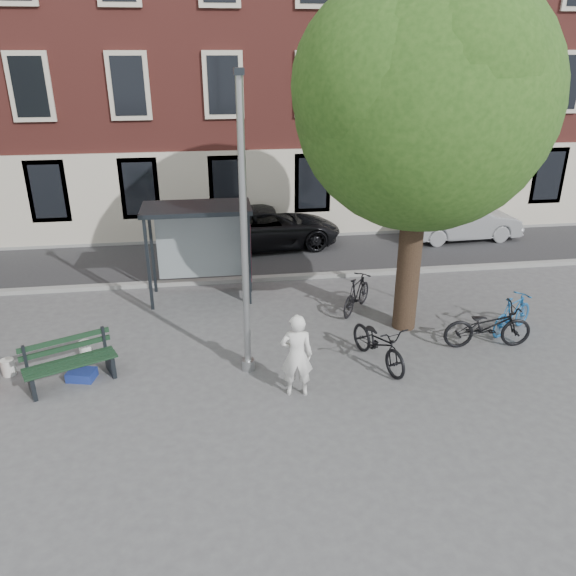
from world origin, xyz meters
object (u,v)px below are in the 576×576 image
at_px(bike_d, 357,294).
at_px(notice_sign, 411,257).
at_px(bench, 70,364).
at_px(bike_a, 488,326).
at_px(lamppost, 244,248).
at_px(bus_shelter, 212,230).
at_px(car_dark, 268,227).
at_px(bike_b, 513,314).
at_px(painter, 297,355).
at_px(bike_c, 379,343).
at_px(car_silver, 463,221).

relative_size(bike_d, notice_sign, 0.91).
bearing_deg(bench, bike_a, -22.51).
bearing_deg(lamppost, notice_sign, 32.83).
xyz_separation_m(lamppost, bike_a, (5.56, 0.25, -2.25)).
distance_m(bus_shelter, bench, 5.33).
relative_size(bike_d, car_dark, 0.32).
distance_m(lamppost, bike_b, 6.95).
height_order(lamppost, bike_a, lamppost).
bearing_deg(bike_d, bike_a, 174.70).
distance_m(bus_shelter, car_dark, 4.63).
height_order(bench, notice_sign, notice_sign).
height_order(painter, car_dark, painter).
distance_m(lamppost, bench, 4.36).
relative_size(bike_a, car_dark, 0.40).
height_order(bus_shelter, bike_a, bus_shelter).
distance_m(bus_shelter, bike_a, 7.40).
height_order(bench, bike_b, bike_b).
distance_m(bike_a, bike_c, 2.74).
distance_m(painter, bench, 4.70).
height_order(bus_shelter, car_silver, bus_shelter).
bearing_deg(painter, bike_c, -148.71).
height_order(bench, bike_a, bike_a).
relative_size(bike_a, notice_sign, 1.13).
height_order(bike_b, car_silver, car_silver).
xyz_separation_m(bike_c, notice_sign, (1.75, 3.11, 0.77)).
bearing_deg(car_silver, notice_sign, 139.87).
xyz_separation_m(lamppost, car_silver, (8.35, 7.91, -2.11)).
bearing_deg(bike_c, bench, 160.98).
xyz_separation_m(painter, bike_b, (5.61, 1.91, -0.39)).
bearing_deg(bus_shelter, bike_b, -24.54).
distance_m(bike_c, notice_sign, 3.65).
xyz_separation_m(bike_a, bike_b, (0.94, 0.61, -0.05)).
bearing_deg(notice_sign, car_dark, 137.95).
bearing_deg(bench, bus_shelter, 29.23).
relative_size(bike_c, car_silver, 0.48).
xyz_separation_m(bike_d, car_silver, (5.30, 5.36, 0.18)).
relative_size(bike_b, car_dark, 0.32).
bearing_deg(bike_a, bike_c, 102.51).
bearing_deg(painter, bike_d, -114.42).
distance_m(painter, bike_a, 4.85).
distance_m(painter, bike_c, 2.18).
relative_size(lamppost, bus_shelter, 2.14).
bearing_deg(bike_d, bench, 58.03).
relative_size(bus_shelter, bike_a, 1.39).
height_order(bus_shelter, painter, bus_shelter).
bearing_deg(painter, notice_sign, -126.19).
bearing_deg(bus_shelter, lamppost, -81.57).
bearing_deg(lamppost, bike_b, 7.54).
distance_m(lamppost, bike_a, 6.00).
relative_size(lamppost, bike_b, 3.77).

